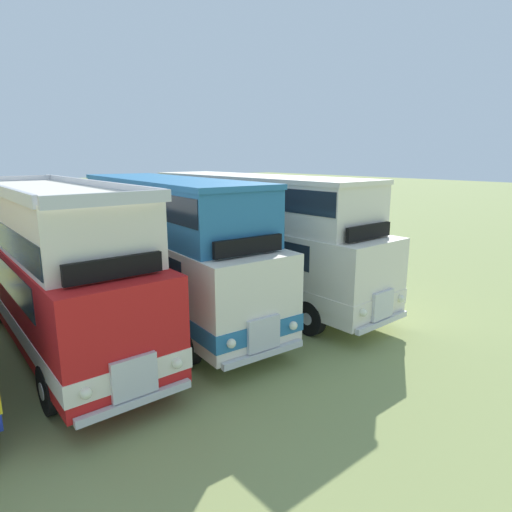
% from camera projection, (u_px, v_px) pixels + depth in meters
% --- Properties ---
extents(bus_seventh_in_row, '(2.63, 10.16, 4.52)m').
position_uv_depth(bus_seventh_in_row, '(53.00, 262.00, 11.79)').
color(bus_seventh_in_row, red).
rests_on(bus_seventh_in_row, ground).
extents(bus_eighth_in_row, '(3.11, 9.99, 4.49)m').
position_uv_depth(bus_eighth_in_row, '(170.00, 243.00, 13.82)').
color(bus_eighth_in_row, silver).
rests_on(bus_eighth_in_row, ground).
extents(bus_ninth_in_row, '(2.77, 10.85, 4.49)m').
position_uv_depth(bus_ninth_in_row, '(256.00, 231.00, 15.89)').
color(bus_ninth_in_row, silver).
rests_on(bus_ninth_in_row, ground).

